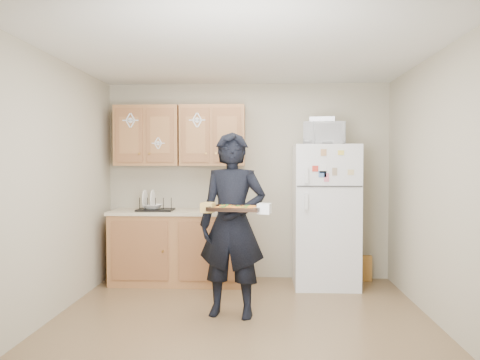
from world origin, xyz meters
The scene contains 24 objects.
floor centered at (0.00, 0.00, 0.00)m, with size 3.60×3.60×0.00m, color brown.
ceiling centered at (0.00, 0.00, 2.50)m, with size 3.60×3.60×0.00m, color silver.
wall_back centered at (0.00, 1.80, 1.25)m, with size 3.60×0.04×2.50m, color #ACA38B.
wall_front centered at (0.00, -1.80, 1.25)m, with size 3.60×0.04×2.50m, color #ACA38B.
wall_left centered at (-1.80, 0.00, 1.25)m, with size 0.04×3.60×2.50m, color #ACA38B.
wall_right centered at (1.80, 0.00, 1.25)m, with size 0.04×3.60×2.50m, color #ACA38B.
refrigerator centered at (0.95, 1.43, 0.85)m, with size 0.75×0.70×1.70m, color white.
base_cabinet centered at (-0.85, 1.48, 0.43)m, with size 1.60×0.60×0.86m, color olive.
countertop centered at (-0.85, 1.48, 0.88)m, with size 1.64×0.64×0.04m, color beige.
upper_cab_left centered at (-1.25, 1.61, 1.83)m, with size 0.80×0.33×0.75m, color olive.
upper_cab_right centered at (-0.43, 1.61, 1.83)m, with size 0.80×0.33×0.75m, color olive.
cereal_box centered at (1.47, 1.67, 0.16)m, with size 0.20×0.07×0.32m, color gold.
person centered at (-0.09, 0.25, 0.89)m, with size 0.65×0.43×1.78m, color black.
baking_tray centered at (-0.04, -0.05, 1.07)m, with size 0.46×0.34×0.04m, color black.
pizza_front_left centered at (-0.16, -0.10, 1.08)m, with size 0.15×0.15×0.02m, color orange.
pizza_front_right centered at (0.05, -0.14, 1.08)m, with size 0.15×0.15×0.02m, color orange.
pizza_back_left centered at (-0.14, 0.05, 1.08)m, with size 0.15×0.15×0.02m, color orange.
pizza_back_right centered at (0.07, 0.01, 1.08)m, with size 0.15×0.15×0.02m, color orange.
pizza_center centered at (-0.04, -0.05, 1.08)m, with size 0.15×0.15×0.02m, color orange.
microwave centered at (0.92, 1.38, 1.83)m, with size 0.48×0.33×0.27m, color white.
foil_pan centered at (0.91, 1.41, 2.00)m, with size 0.30×0.21×0.06m, color #BAB9C0.
dish_rack centered at (-1.12, 1.42, 0.99)m, with size 0.43×0.33×0.17m, color black.
bowl centered at (-1.15, 1.42, 0.95)m, with size 0.23×0.23×0.06m, color silver.
soap_bottle centered at (-0.29, 1.39, 1.00)m, with size 0.09×0.09×0.20m, color white.
Camera 1 is at (0.20, -4.23, 1.48)m, focal length 35.00 mm.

